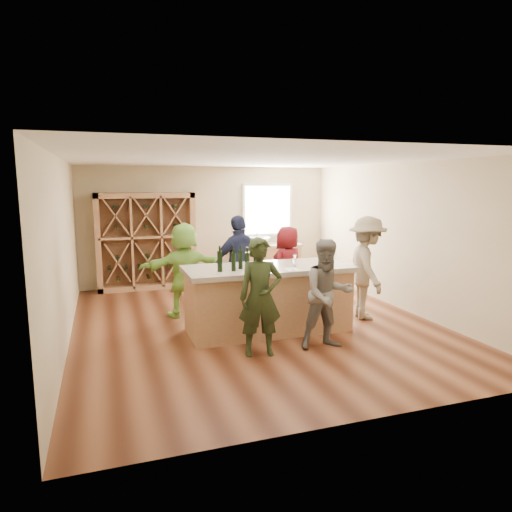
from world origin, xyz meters
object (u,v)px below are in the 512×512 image
object	(u,v)px
person_near_right	(328,294)
wine_bottle_e	(256,260)
sink	(259,241)
wine_bottle_d	(247,262)
wine_bottle_b	(234,262)
person_far_left	(184,269)
wine_bottle_c	(240,260)
wine_bottle_a	(220,261)
person_far_right	(288,267)
tasting_counter_base	(268,301)
wine_rack	(146,241)
person_near_left	(260,297)
person_far_mid	(240,264)
person_server	(367,268)

from	to	relation	value
person_near_right	wine_bottle_e	bearing A→B (deg)	138.38
sink	wine_bottle_d	size ratio (longest dim) A/B	1.89
wine_bottle_b	person_far_left	distance (m)	1.64
wine_bottle_c	wine_bottle_e	world-z (taller)	wine_bottle_c
wine_bottle_e	wine_bottle_a	bearing A→B (deg)	179.70
person_near_right	person_far_left	xyz separation A→B (m)	(-1.70, 2.34, 0.05)
sink	person_far_right	bearing A→B (deg)	-96.08
sink	wine_bottle_a	world-z (taller)	wine_bottle_a
wine_bottle_a	wine_bottle_d	distance (m)	0.42
tasting_counter_base	wine_bottle_c	size ratio (longest dim) A/B	8.91
wine_rack	wine_bottle_a	xyz separation A→B (m)	(0.74, -3.91, 0.14)
person_near_left	person_far_left	xyz separation A→B (m)	(-0.67, 2.28, 0.02)
person_far_mid	person_far_left	xyz separation A→B (m)	(-1.01, 0.14, -0.06)
person_server	wine_bottle_c	bearing A→B (deg)	109.29
wine_rack	wine_bottle_a	bearing A→B (deg)	-79.33
person_near_right	person_server	bearing A→B (deg)	43.32
wine_bottle_a	person_near_right	size ratio (longest dim) A/B	0.20
sink	person_far_mid	distance (m)	2.77
person_far_right	wine_bottle_b	bearing A→B (deg)	13.32
wine_rack	person_far_mid	world-z (taller)	wine_rack
wine_bottle_a	wine_bottle_b	bearing A→B (deg)	-3.63
sink	tasting_counter_base	xyz separation A→B (m)	(-1.11, -3.65, -0.51)
wine_bottle_d	person_far_right	world-z (taller)	person_far_right
wine_bottle_e	person_far_left	size ratio (longest dim) A/B	0.17
sink	tasting_counter_base	size ratio (longest dim) A/B	0.21
tasting_counter_base	person_far_left	world-z (taller)	person_far_left
person_near_right	person_near_left	bearing A→B (deg)	-179.94
wine_bottle_c	person_near_right	bearing A→B (deg)	-42.65
sink	person_far_left	bearing A→B (deg)	-133.98
wine_bottle_a	person_far_mid	xyz separation A→B (m)	(0.72, 1.37, -0.32)
sink	person_near_right	distance (m)	4.71
wine_bottle_b	wine_bottle_c	xyz separation A→B (m)	(0.15, 0.14, 0.00)
wine_bottle_b	wine_bottle_c	bearing A→B (deg)	41.99
wine_rack	person_far_mid	bearing A→B (deg)	-60.20
wine_bottle_a	person_far_mid	bearing A→B (deg)	62.29
sink	person_far_left	size ratio (longest dim) A/B	0.31
person_far_mid	wine_bottle_a	bearing A→B (deg)	48.90
tasting_counter_base	person_near_right	distance (m)	1.21
wine_bottle_e	person_far_mid	world-z (taller)	person_far_mid
person_near_left	person_near_right	xyz separation A→B (m)	(1.02, -0.06, -0.03)
sink	person_far_mid	size ratio (longest dim) A/B	0.30
person_far_right	person_server	bearing A→B (deg)	103.23
tasting_counter_base	person_far_left	distance (m)	1.78
wine_bottle_d	person_far_right	distance (m)	2.01
person_near_left	person_far_right	xyz separation A→B (m)	(1.32, 2.19, -0.04)
sink	wine_bottle_e	world-z (taller)	wine_bottle_e
wine_bottle_c	person_far_left	world-z (taller)	person_far_left
wine_bottle_d	wine_bottle_e	bearing A→B (deg)	20.51
tasting_counter_base	person_near_right	world-z (taller)	person_near_right
person_server	person_near_right	bearing A→B (deg)	144.87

